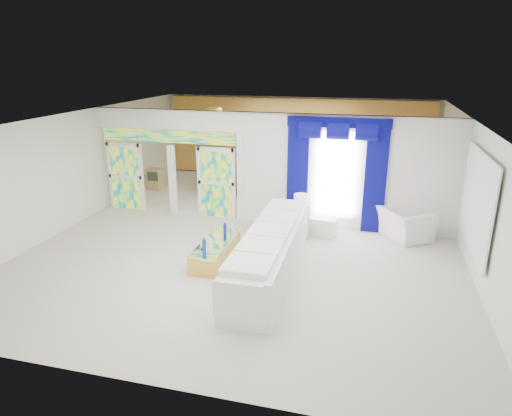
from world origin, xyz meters
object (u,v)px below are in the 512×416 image
(coffee_table, at_px, (216,251))
(armchair, at_px, (405,224))
(console_table, at_px, (311,224))
(white_sofa, at_px, (271,253))
(grand_piano, at_px, (235,172))

(coffee_table, bearing_deg, armchair, 29.99)
(console_table, height_order, armchair, armchair)
(white_sofa, distance_m, armchair, 3.93)
(white_sofa, bearing_deg, console_table, 78.02)
(white_sofa, xyz_separation_m, armchair, (2.84, 2.72, -0.05))
(coffee_table, relative_size, armchair, 1.58)
(white_sofa, relative_size, console_table, 3.49)
(grand_piano, bearing_deg, white_sofa, -65.40)
(white_sofa, height_order, armchair, white_sofa)
(white_sofa, relative_size, armchair, 3.89)
(white_sofa, height_order, console_table, white_sofa)
(armchair, bearing_deg, white_sofa, 99.35)
(grand_piano, bearing_deg, coffee_table, -75.76)
(coffee_table, bearing_deg, white_sofa, -12.53)
(coffee_table, distance_m, console_table, 2.90)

